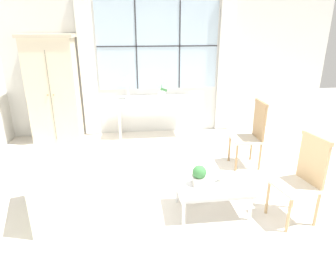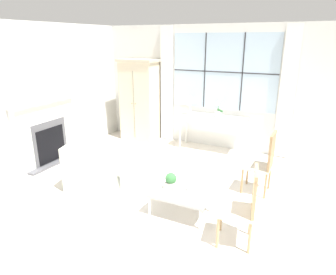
{
  "view_description": "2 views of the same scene",
  "coord_description": "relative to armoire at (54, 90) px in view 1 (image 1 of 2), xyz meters",
  "views": [
    {
      "loc": [
        -0.56,
        -3.16,
        2.16
      ],
      "look_at": [
        -0.11,
        0.53,
        0.76
      ],
      "focal_mm": 32.0,
      "sensor_mm": 36.0,
      "label": 1
    },
    {
      "loc": [
        1.93,
        -3.65,
        2.48
      ],
      "look_at": [
        -0.14,
        0.51,
        0.95
      ],
      "focal_mm": 32.0,
      "sensor_mm": 36.0,
      "label": 2
    }
  ],
  "objects": [
    {
      "name": "console_table",
      "position": [
        1.92,
        0.02,
        -0.29
      ],
      "size": [
        1.52,
        0.47,
        0.81
      ],
      "color": "white",
      "rests_on": "ground_plane"
    },
    {
      "name": "coffee_table",
      "position": [
        2.39,
        -2.76,
        -0.69
      ],
      "size": [
        0.89,
        0.58,
        0.37
      ],
      "color": "silver",
      "rests_on": "ground_plane"
    },
    {
      "name": "table_lamp",
      "position": [
        1.39,
        -0.02,
        0.13
      ],
      "size": [
        0.24,
        0.24,
        0.46
      ],
      "color": "silver",
      "rests_on": "console_table"
    },
    {
      "name": "potted_plant_small",
      "position": [
        2.22,
        -2.75,
        -0.52
      ],
      "size": [
        0.17,
        0.17,
        0.25
      ],
      "color": "#BCB7AD",
      "rests_on": "coffee_table"
    },
    {
      "name": "armoire",
      "position": [
        0.0,
        0.0,
        0.0
      ],
      "size": [
        0.96,
        0.6,
        2.02
      ],
      "color": "beige",
      "rests_on": "ground_plane"
    },
    {
      "name": "side_chair_wooden",
      "position": [
        3.34,
        -1.56,
        -0.43
      ],
      "size": [
        0.45,
        0.45,
        1.07
      ],
      "color": "beige",
      "rests_on": "ground_plane"
    },
    {
      "name": "wall_back_windowed",
      "position": [
        2.02,
        0.34,
        0.4
      ],
      "size": [
        7.2,
        0.14,
        2.8
      ],
      "color": "silver",
      "rests_on": "ground_plane"
    },
    {
      "name": "potted_orchid",
      "position": [
        2.05,
        -0.01,
        -0.04
      ],
      "size": [
        0.18,
        0.14,
        0.45
      ],
      "color": "white",
      "rests_on": "console_table"
    },
    {
      "name": "ground_plane",
      "position": [
        2.02,
        -2.68,
        -1.02
      ],
      "size": [
        14.0,
        14.0,
        0.0
      ],
      "primitive_type": "plane",
      "color": "silver"
    },
    {
      "name": "armchair_upholstered",
      "position": [
        0.67,
        -2.56,
        -0.75
      ],
      "size": [
        1.13,
        1.05,
        0.79
      ],
      "color": "beige",
      "rests_on": "ground_plane"
    },
    {
      "name": "pillar_candle",
      "position": [
        2.51,
        -2.71,
        -0.58
      ],
      "size": [
        0.12,
        0.12,
        0.14
      ],
      "color": "silver",
      "rests_on": "coffee_table"
    },
    {
      "name": "accent_chair_wooden",
      "position": [
        3.36,
        -3.02,
        -0.45
      ],
      "size": [
        0.52,
        0.52,
        1.03
      ],
      "color": "beige",
      "rests_on": "ground_plane"
    }
  ]
}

